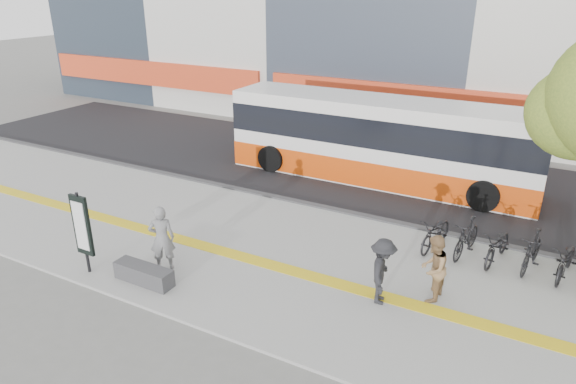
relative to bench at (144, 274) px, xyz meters
The scene contains 12 objects.
ground 2.88m from the bench, 24.78° to the left, with size 120.00×120.00×0.00m, color slate.
sidewalk 3.76m from the bench, 46.08° to the left, with size 40.00×7.00×0.08m, color gray.
tactile_strip 3.41m from the bench, 40.24° to the left, with size 40.00×0.45×0.01m, color gold.
street 10.53m from the bench, 75.70° to the left, with size 40.00×8.00×0.06m, color black.
curb 6.73m from the bench, 67.25° to the left, with size 40.00×0.25×0.14m, color #3C3B3E.
bench is the anchor object (origin of this frame).
signboard 1.94m from the bench, 169.19° to the right, with size 0.55×0.10×2.20m.
bus 10.13m from the bench, 74.50° to the left, with size 11.37×2.70×3.03m.
bicycle_row 9.48m from the bench, 33.29° to the left, with size 4.91×1.85×1.03m.
seated_woman 0.99m from the bench, 89.53° to the left, with size 0.64×0.42×1.76m, color black.
pedestrian_tan 6.97m from the bench, 22.38° to the left, with size 0.79×0.62×1.63m, color #97724A.
pedestrian_dark 5.81m from the bench, 20.04° to the left, with size 1.04×0.60×1.61m, color black.
Camera 1 is at (5.67, -9.05, 6.97)m, focal length 31.71 mm.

